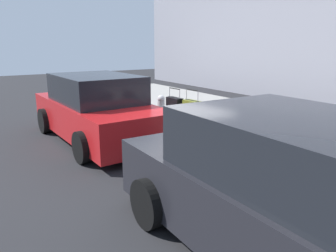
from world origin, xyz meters
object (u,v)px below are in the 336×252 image
(suitcase_navy_4, at_px, (216,128))
(bollard_post, at_px, (146,106))
(suitcase_black_0, at_px, (305,154))
(parked_car_red_1, at_px, (97,110))
(suitcase_red_3, at_px, (234,134))
(suitcase_maroon_5, at_px, (204,122))
(suitcase_black_7, at_px, (174,112))
(fire_hydrant, at_px, (161,107))
(suitcase_silver_2, at_px, (254,139))
(parked_car_charcoal_0, at_px, (289,194))
(suitcase_olive_6, at_px, (192,116))
(suitcase_teal_1, at_px, (275,150))

(suitcase_navy_4, distance_m, bollard_post, 2.97)
(suitcase_black_0, xyz_separation_m, parked_car_red_1, (4.21, 2.01, 0.26))
(suitcase_red_3, bearing_deg, bollard_post, 1.90)
(suitcase_black_0, bearing_deg, suitcase_maroon_5, -0.36)
(suitcase_navy_4, height_order, suitcase_black_7, suitcase_black_7)
(fire_hydrant, bearing_deg, suitcase_red_3, 179.35)
(suitcase_black_0, bearing_deg, suitcase_black_7, 1.08)
(suitcase_black_7, bearing_deg, suitcase_silver_2, -179.03)
(bollard_post, height_order, parked_car_charcoal_0, parked_car_charcoal_0)
(fire_hydrant, bearing_deg, suitcase_silver_2, 179.57)
(suitcase_black_7, relative_size, parked_car_charcoal_0, 0.24)
(bollard_post, bearing_deg, parked_car_charcoal_0, 163.59)
(suitcase_black_7, distance_m, parked_car_charcoal_0, 5.32)
(suitcase_olive_6, height_order, bollard_post, suitcase_olive_6)
(suitcase_black_0, xyz_separation_m, bollard_post, (5.14, 0.15, 0.01))
(suitcase_navy_4, relative_size, suitcase_maroon_5, 0.93)
(suitcase_black_0, distance_m, suitcase_maroon_5, 2.68)
(suitcase_red_3, bearing_deg, suitcase_olive_6, -3.25)
(suitcase_red_3, relative_size, fire_hydrant, 1.12)
(suitcase_maroon_5, distance_m, fire_hydrant, 1.87)
(suitcase_black_0, distance_m, suitcase_black_7, 3.78)
(suitcase_maroon_5, relative_size, fire_hydrant, 0.98)
(suitcase_silver_2, bearing_deg, suitcase_navy_4, 1.67)
(suitcase_black_0, relative_size, suitcase_teal_1, 1.62)
(suitcase_olive_6, xyz_separation_m, bollard_post, (1.94, 0.21, -0.05))
(bollard_post, distance_m, parked_car_charcoal_0, 6.59)
(suitcase_maroon_5, bearing_deg, suitcase_black_0, 179.64)
(suitcase_black_7, bearing_deg, suitcase_red_3, -178.98)
(suitcase_navy_4, bearing_deg, suitcase_maroon_5, -8.36)
(suitcase_maroon_5, xyz_separation_m, fire_hydrant, (1.87, 0.02, 0.05))
(suitcase_silver_2, xyz_separation_m, parked_car_charcoal_0, (-2.26, 1.98, 0.29))
(suitcase_black_7, bearing_deg, parked_car_red_1, 77.39)
(suitcase_maroon_5, bearing_deg, suitcase_navy_4, 171.64)
(suitcase_olive_6, xyz_separation_m, suitcase_black_7, (0.57, 0.13, 0.00))
(suitcase_red_3, distance_m, suitcase_maroon_5, 1.06)
(suitcase_navy_4, xyz_separation_m, fire_hydrant, (2.37, -0.06, 0.08))
(suitcase_silver_2, relative_size, fire_hydrant, 1.16)
(suitcase_black_0, xyz_separation_m, parked_car_charcoal_0, (-1.17, 2.01, 0.28))
(suitcase_maroon_5, distance_m, bollard_post, 2.47)
(suitcase_maroon_5, distance_m, parked_car_red_1, 2.55)
(suitcase_teal_1, distance_m, parked_car_red_1, 4.17)
(suitcase_navy_4, relative_size, bollard_post, 1.00)
(suitcase_olive_6, bearing_deg, suitcase_maroon_5, 175.67)
(suitcase_teal_1, relative_size, suitcase_navy_4, 0.86)
(suitcase_silver_2, relative_size, suitcase_maroon_5, 1.18)
(suitcase_navy_4, xyz_separation_m, bollard_post, (2.97, 0.09, 0.03))
(suitcase_maroon_5, bearing_deg, suitcase_teal_1, 177.86)
(suitcase_navy_4, distance_m, suitcase_maroon_5, 0.51)
(suitcase_silver_2, distance_m, suitcase_navy_4, 1.09)
(bollard_post, bearing_deg, suitcase_black_0, -178.33)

